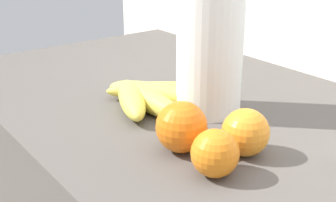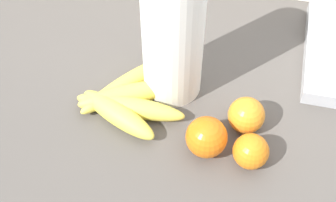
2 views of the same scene
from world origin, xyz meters
name	(u,v)px [view 1 (image 1 of 2)]	position (x,y,z in m)	size (l,w,h in m)	color
banana_bunch	(149,96)	(-0.33, -0.07, 0.92)	(0.21, 0.22, 0.04)	#E0CF4C
orange_far_right	(182,127)	(-0.16, -0.13, 0.93)	(0.08, 0.08, 0.08)	orange
orange_front	(215,153)	(-0.08, -0.14, 0.93)	(0.06, 0.06, 0.06)	orange
orange_back_right	(245,132)	(-0.10, -0.07, 0.93)	(0.07, 0.07, 0.07)	orange
paper_towel_roll	(210,30)	(-0.25, 0.00, 1.04)	(0.11, 0.11, 0.32)	white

